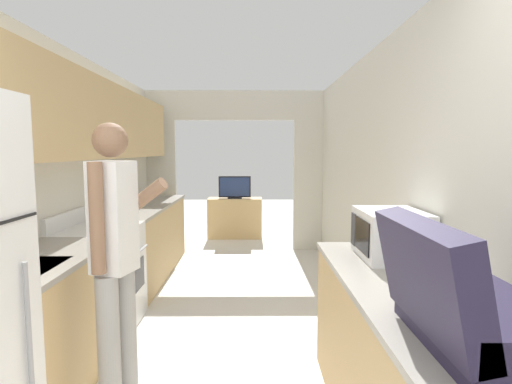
{
  "coord_description": "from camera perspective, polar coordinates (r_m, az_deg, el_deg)",
  "views": [
    {
      "loc": [
        0.3,
        -0.75,
        1.58
      ],
      "look_at": [
        0.32,
        3.05,
        1.19
      ],
      "focal_mm": 28.0,
      "sensor_mm": 36.0,
      "label": 1
    }
  ],
  "objects": [
    {
      "name": "microwave",
      "position": [
        2.68,
        18.65,
        -5.72
      ],
      "size": [
        0.39,
        0.5,
        0.3
      ],
      "color": "white",
      "rests_on": "counter_right"
    },
    {
      "name": "wall_left",
      "position": [
        3.74,
        -26.04,
        4.67
      ],
      "size": [
        0.38,
        7.9,
        2.5
      ],
      "color": "silver",
      "rests_on": "ground_plane"
    },
    {
      "name": "tv_cabinet",
      "position": [
        7.3,
        -3.02,
        -3.69
      ],
      "size": [
        0.97,
        0.42,
        0.72
      ],
      "color": "tan",
      "rests_on": "ground_plane"
    },
    {
      "name": "wall_far_with_doorway",
      "position": [
        6.28,
        -3.05,
        4.83
      ],
      "size": [
        3.16,
        0.06,
        2.5
      ],
      "color": "silver",
      "rests_on": "ground_plane"
    },
    {
      "name": "wall_right",
      "position": [
        3.12,
        20.55,
        -0.54
      ],
      "size": [
        0.06,
        7.9,
        2.5
      ],
      "color": "silver",
      "rests_on": "ground_plane"
    },
    {
      "name": "person",
      "position": [
        2.53,
        -19.54,
        -9.04
      ],
      "size": [
        0.55,
        0.44,
        1.74
      ],
      "rotation": [
        0.0,
        0.0,
        1.29
      ],
      "color": "#9E9E9E",
      "rests_on": "ground_plane"
    },
    {
      "name": "television",
      "position": [
        7.19,
        -3.06,
        0.65
      ],
      "size": [
        0.58,
        0.16,
        0.4
      ],
      "color": "black",
      "rests_on": "tv_cabinet"
    },
    {
      "name": "range_oven",
      "position": [
        3.89,
        -21.32,
        -11.27
      ],
      "size": [
        0.66,
        0.74,
        1.04
      ],
      "color": "white",
      "rests_on": "ground_plane"
    },
    {
      "name": "counter_left",
      "position": [
        4.4,
        -18.79,
        -9.25
      ],
      "size": [
        0.62,
        4.34,
        0.9
      ],
      "color": "tan",
      "rests_on": "ground_plane"
    },
    {
      "name": "counter_right",
      "position": [
        2.35,
        20.89,
        -23.16
      ],
      "size": [
        0.62,
        2.0,
        0.9
      ],
      "color": "tan",
      "rests_on": "ground_plane"
    },
    {
      "name": "suitcase",
      "position": [
        1.58,
        27.38,
        -14.29
      ],
      "size": [
        0.47,
        0.66,
        0.45
      ],
      "color": "#231E38",
      "rests_on": "counter_right"
    }
  ]
}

